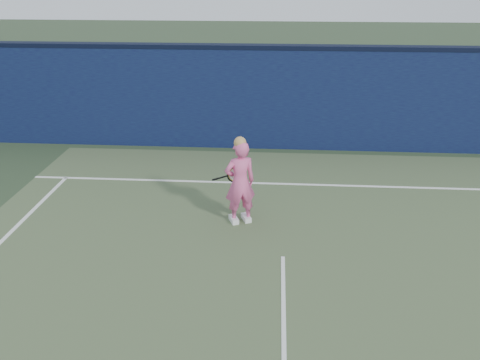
{
  "coord_description": "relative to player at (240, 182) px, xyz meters",
  "views": [
    {
      "loc": [
        -0.18,
        -6.12,
        4.33
      ],
      "look_at": [
        -0.78,
        2.21,
        0.83
      ],
      "focal_mm": 38.0,
      "sensor_mm": 36.0,
      "label": 1
    }
  ],
  "objects": [
    {
      "name": "court_lines",
      "position": [
        0.78,
        -2.54,
        -0.78
      ],
      "size": [
        11.0,
        12.04,
        0.01
      ],
      "color": "white",
      "rests_on": "court_surface"
    },
    {
      "name": "wall_cap",
      "position": [
        0.78,
        4.29,
        1.76
      ],
      "size": [
        24.0,
        0.42,
        0.1
      ],
      "primitive_type": "cube",
      "color": "black",
      "rests_on": "backstop_wall"
    },
    {
      "name": "racket",
      "position": [
        -0.15,
        0.37,
        -0.01
      ],
      "size": [
        0.59,
        0.17,
        0.31
      ],
      "rotation": [
        0.0,
        0.0,
        0.04
      ],
      "color": "black",
      "rests_on": "ground"
    },
    {
      "name": "backstop_wall",
      "position": [
        0.78,
        4.29,
        0.46
      ],
      "size": [
        24.0,
        0.4,
        2.5
      ],
      "primitive_type": "cube",
      "color": "#0C0E37",
      "rests_on": "ground"
    },
    {
      "name": "player",
      "position": [
        0.0,
        0.0,
        0.0
      ],
      "size": [
        0.66,
        0.56,
        1.64
      ],
      "rotation": [
        0.0,
        0.0,
        3.52
      ],
      "color": "#EA5B99",
      "rests_on": "ground"
    },
    {
      "name": "ground",
      "position": [
        0.78,
        -2.21,
        -0.79
      ],
      "size": [
        80.0,
        80.0,
        0.0
      ],
      "primitive_type": "plane",
      "color": "#2B3D26",
      "rests_on": "ground"
    }
  ]
}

